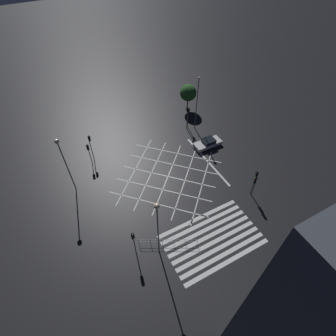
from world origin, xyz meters
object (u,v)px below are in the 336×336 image
at_px(traffic_light_ne_main, 187,113).
at_px(street_tree_near, 188,93).
at_px(traffic_light_sw_cross, 133,239).
at_px(street_lamp_far, 62,154).
at_px(traffic_light_nw_cross, 89,150).
at_px(street_lamp_west, 197,98).
at_px(traffic_light_se_cross, 255,183).
at_px(traffic_light_se_main, 255,178).
at_px(traffic_light_ne_cross, 189,114).
at_px(street_lamp_east, 157,220).
at_px(waiting_car, 208,143).
at_px(traffic_light_nw_main, 90,142).

bearing_deg(traffic_light_ne_main, street_tree_near, -122.57).
bearing_deg(traffic_light_sw_cross, street_lamp_far, 16.61).
height_order(traffic_light_nw_cross, street_lamp_west, street_lamp_west).
relative_size(traffic_light_se_cross, traffic_light_ne_main, 0.73).
distance_m(traffic_light_sw_cross, street_tree_near, 29.46).
bearing_deg(street_lamp_far, traffic_light_se_main, -29.99).
relative_size(traffic_light_ne_cross, street_lamp_west, 0.41).
height_order(traffic_light_ne_main, street_tree_near, street_tree_near).
distance_m(traffic_light_se_main, traffic_light_ne_cross, 16.46).
xyz_separation_m(traffic_light_sw_cross, street_lamp_far, (-3.69, 12.38, 3.73)).
height_order(street_lamp_east, street_lamp_far, street_lamp_east).
xyz_separation_m(traffic_light_sw_cross, traffic_light_se_cross, (17.04, 0.28, -0.52)).
bearing_deg(traffic_light_nw_cross, waiting_car, 73.93).
xyz_separation_m(traffic_light_ne_cross, traffic_light_ne_main, (-0.42, -0.22, 0.42)).
xyz_separation_m(traffic_light_se_main, traffic_light_se_cross, (0.01, -0.14, -0.79)).
bearing_deg(street_tree_near, traffic_light_se_main, -97.53).
bearing_deg(street_tree_near, traffic_light_se_cross, -97.45).
relative_size(traffic_light_ne_cross, traffic_light_ne_main, 0.86).
distance_m(traffic_light_sw_cross, street_lamp_far, 13.45).
relative_size(traffic_light_nw_main, waiting_car, 0.96).
relative_size(street_lamp_west, street_lamp_far, 1.05).
relative_size(traffic_light_se_cross, street_tree_near, 0.68).
distance_m(traffic_light_sw_cross, street_lamp_east, 4.68).
distance_m(street_lamp_east, street_lamp_far, 14.93).
distance_m(traffic_light_sw_cross, waiting_car, 20.77).
distance_m(traffic_light_se_cross, traffic_light_ne_main, 16.40).
height_order(traffic_light_se_cross, street_lamp_far, street_lamp_far).
height_order(traffic_light_sw_cross, street_tree_near, street_tree_near).
bearing_deg(traffic_light_sw_cross, street_lamp_east, -118.18).
distance_m(street_tree_near, waiting_car, 11.20).
distance_m(traffic_light_nw_main, street_lamp_east, 18.87).
xyz_separation_m(traffic_light_se_cross, street_lamp_west, (0.96, 15.92, 3.56)).
xyz_separation_m(traffic_light_ne_main, street_lamp_east, (-14.22, -17.92, 3.51)).
bearing_deg(street_lamp_west, street_lamp_far, -170.01).
bearing_deg(traffic_light_nw_cross, traffic_light_sw_cross, 0.75).
relative_size(street_lamp_east, street_tree_near, 1.92).
bearing_deg(traffic_light_se_main, waiting_car, -91.67).
relative_size(traffic_light_nw_cross, street_tree_near, 0.74).
xyz_separation_m(traffic_light_nw_main, traffic_light_nw_cross, (-0.62, -0.90, -0.53)).
bearing_deg(waiting_car, street_lamp_east, 39.76).
bearing_deg(traffic_light_ne_main, traffic_light_nw_cross, 1.37).
bearing_deg(traffic_light_nw_main, traffic_light_sw_cross, -91.36).
height_order(street_lamp_east, waiting_car, street_lamp_east).
bearing_deg(street_tree_near, traffic_light_ne_cross, -120.17).
bearing_deg(traffic_light_se_cross, traffic_light_nw_main, 44.59).
bearing_deg(traffic_light_nw_cross, street_tree_near, 105.36).
xyz_separation_m(traffic_light_nw_main, traffic_light_ne_main, (16.18, -0.50, 0.11)).
bearing_deg(traffic_light_sw_cross, traffic_light_nw_main, -1.36).
bearing_deg(waiting_car, traffic_light_sw_cross, 32.84).
xyz_separation_m(street_lamp_west, street_tree_near, (1.85, 5.56, -2.57)).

